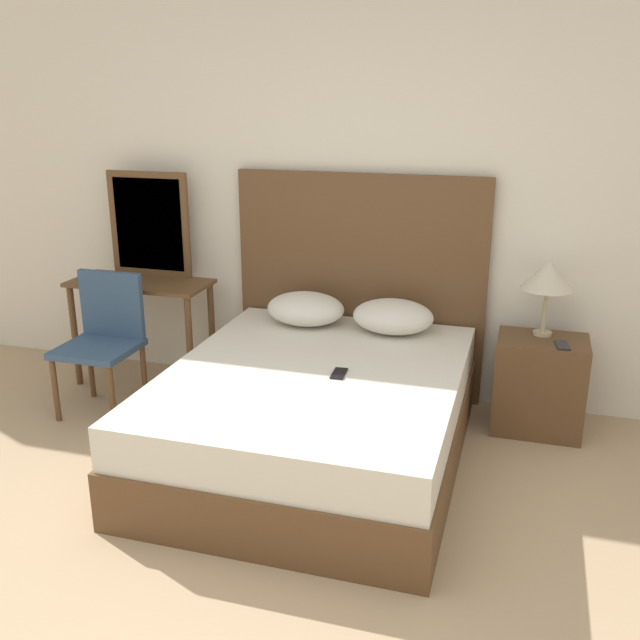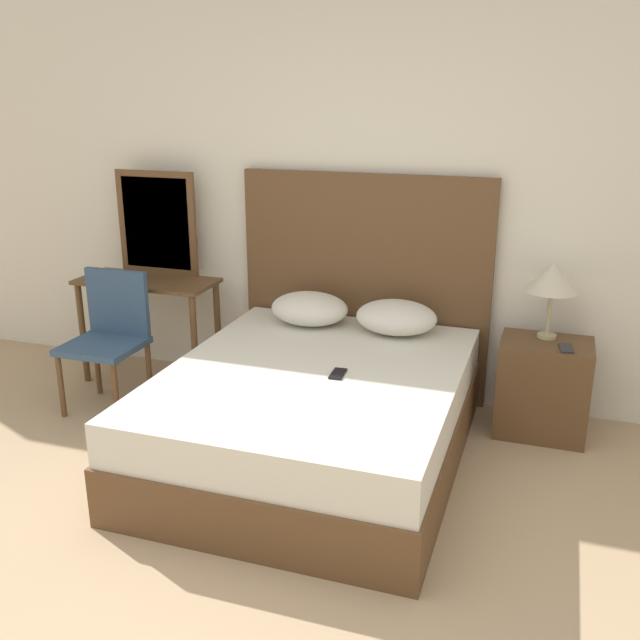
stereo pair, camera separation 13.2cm
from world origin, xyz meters
TOP-DOWN VIEW (x-y plane):
  - wall_back at (0.00, 2.66)m, footprint 10.00×0.06m
  - bed at (-0.10, 1.58)m, footprint 1.57×1.96m
  - headboard at (-0.10, 2.59)m, footprint 1.65×0.05m
  - pillow_left at (-0.38, 2.31)m, footprint 0.50×0.40m
  - pillow_right at (0.19, 2.31)m, footprint 0.50×0.40m
  - phone_on_bed at (0.05, 1.55)m, footprint 0.08×0.15m
  - nightstand at (1.09, 2.31)m, footprint 0.52×0.38m
  - table_lamp at (1.08, 2.39)m, footprint 0.31×0.31m
  - phone_on_nightstand at (1.19, 2.22)m, footprint 0.09×0.16m
  - vanity_desk at (-1.56, 2.29)m, footprint 0.96×0.42m
  - vanity_mirror at (-1.56, 2.47)m, footprint 0.59×0.03m
  - chair at (-1.58, 1.85)m, footprint 0.46×0.44m

SIDE VIEW (x-z plane):
  - bed at x=-0.10m, z-range 0.00..0.53m
  - nightstand at x=1.09m, z-range 0.00..0.58m
  - chair at x=-1.58m, z-range 0.06..0.94m
  - phone_on_bed at x=0.05m, z-range 0.54..0.55m
  - phone_on_nightstand at x=1.19m, z-range 0.58..0.59m
  - vanity_desk at x=-1.56m, z-range 0.23..0.96m
  - pillow_left at x=-0.38m, z-range 0.54..0.74m
  - pillow_right at x=0.19m, z-range 0.54..0.74m
  - headboard at x=-0.10m, z-range 0.00..1.48m
  - table_lamp at x=1.08m, z-range 0.72..1.17m
  - vanity_mirror at x=-1.56m, z-range 0.74..1.45m
  - wall_back at x=0.00m, z-range 0.00..2.70m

